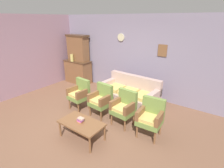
{
  "coord_description": "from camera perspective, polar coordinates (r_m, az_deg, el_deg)",
  "views": [
    {
      "loc": [
        2.7,
        -2.55,
        2.57
      ],
      "look_at": [
        0.09,
        1.09,
        0.85
      ],
      "focal_mm": 27.57,
      "sensor_mm": 36.0,
      "label": 1
    }
  ],
  "objects": [
    {
      "name": "ground_plane",
      "position": [
        4.51,
        -9.31,
        -14.0
      ],
      "size": [
        7.68,
        7.68,
        0.0
      ],
      "primitive_type": "plane",
      "color": "brown"
    },
    {
      "name": "wall_back_with_decor",
      "position": [
        5.96,
        8.05,
        9.05
      ],
      "size": [
        6.4,
        0.09,
        2.7
      ],
      "color": "gray",
      "rests_on": "ground"
    },
    {
      "name": "wall_left_side",
      "position": [
        6.56,
        -30.81,
        7.39
      ],
      "size": [
        0.06,
        5.2,
        2.7
      ],
      "primitive_type": "cube",
      "color": "gray",
      "rests_on": "ground"
    },
    {
      "name": "side_cabinet",
      "position": [
        7.37,
        -11.17,
        4.06
      ],
      "size": [
        1.16,
        0.55,
        0.93
      ],
      "color": "brown",
      "rests_on": "ground"
    },
    {
      "name": "cabinet_upper_hutch",
      "position": [
        7.21,
        -11.26,
        11.71
      ],
      "size": [
        0.99,
        0.38,
        1.03
      ],
      "color": "brown",
      "rests_on": "side_cabinet"
    },
    {
      "name": "vase_on_cabinet",
      "position": [
        7.19,
        -13.17,
        8.48
      ],
      "size": [
        0.13,
        0.13,
        0.28
      ],
      "primitive_type": "cylinder",
      "color": "tan",
      "rests_on": "side_cabinet"
    },
    {
      "name": "floral_couch",
      "position": [
        5.39,
        5.89,
        -3.67
      ],
      "size": [
        1.81,
        0.89,
        0.9
      ],
      "color": "tan",
      "rests_on": "ground"
    },
    {
      "name": "armchair_by_doorway",
      "position": [
        5.18,
        -10.73,
        -2.93
      ],
      "size": [
        0.56,
        0.54,
        0.9
      ],
      "color": "olive",
      "rests_on": "ground"
    },
    {
      "name": "armchair_near_couch_end",
      "position": [
        4.73,
        -3.61,
        -4.97
      ],
      "size": [
        0.56,
        0.53,
        0.9
      ],
      "color": "olive",
      "rests_on": "ground"
    },
    {
      "name": "armchair_near_cabinet",
      "position": [
        4.35,
        4.03,
        -7.45
      ],
      "size": [
        0.56,
        0.53,
        0.9
      ],
      "color": "olive",
      "rests_on": "ground"
    },
    {
      "name": "armchair_row_middle",
      "position": [
        4.04,
        12.7,
        -10.38
      ],
      "size": [
        0.55,
        0.52,
        0.9
      ],
      "color": "olive",
      "rests_on": "ground"
    },
    {
      "name": "coffee_table",
      "position": [
        3.96,
        -10.09,
        -12.94
      ],
      "size": [
        1.0,
        0.56,
        0.42
      ],
      "color": "brown",
      "rests_on": "ground"
    },
    {
      "name": "book_stack_on_table",
      "position": [
        3.91,
        -10.44,
        -11.74
      ],
      "size": [
        0.15,
        0.12,
        0.11
      ],
      "color": "#AE6D4A",
      "rests_on": "coffee_table"
    }
  ]
}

